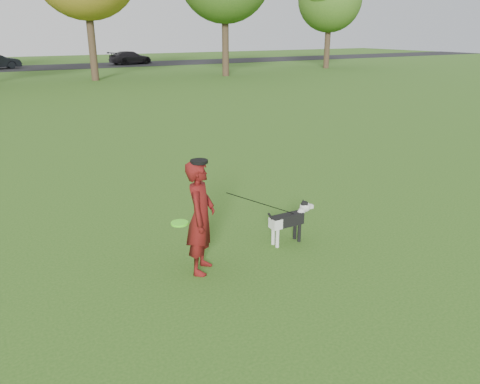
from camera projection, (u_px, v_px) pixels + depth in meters
ground at (246, 242)px, 7.44m from camera, size 120.00×120.00×0.00m
road at (11, 69)px, 40.21m from camera, size 120.00×7.00×0.02m
man at (201, 218)px, 6.33m from camera, size 0.66×0.69×1.60m
dog at (290, 218)px, 7.33m from camera, size 0.88×0.18×0.67m
car_right at (130, 58)px, 44.99m from camera, size 4.45×2.61×1.21m
man_held_items at (263, 204)px, 6.85m from camera, size 2.20×0.37×1.16m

